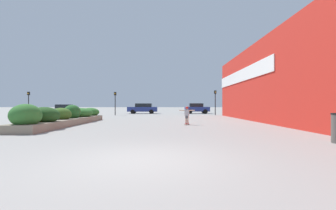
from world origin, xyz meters
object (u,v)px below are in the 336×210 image
Objects in this scene: skateboarder at (186,113)px; traffic_light_far_left at (28,99)px; car_center_left at (196,108)px; car_center_right at (278,109)px; traffic_light_left at (115,99)px; traffic_light_right at (215,98)px; skateboard at (186,124)px; car_rightmost at (142,108)px; car_leftmost at (64,109)px.

traffic_light_far_left is at bearing 159.84° from skateboarder.
car_center_left is 0.84× the size of car_center_right.
traffic_light_right is (13.35, 0.16, 0.13)m from traffic_light_left.
skateboard is at bearing 140.80° from car_center_right.
traffic_light_far_left is at bearing -75.54° from car_center_left.
car_center_right is at bearing 10.81° from traffic_light_left.
traffic_light_left reaches higher than skateboarder.
traffic_light_right is at bearing 87.22° from skateboarder.
car_rightmost is at bearing 120.52° from skateboard.
traffic_light_far_left is (-19.79, 14.51, 1.36)m from skateboarder.
car_center_right is at bearing 88.92° from car_leftmost.
traffic_light_right reaches higher than skateboard.
car_center_left is at bearing 14.46° from traffic_light_far_left.
car_center_left reaches higher than car_leftmost.
traffic_light_far_left reaches higher than car_rightmost.
skateboarder is 15.64m from traffic_light_right.
car_leftmost is 1.25× the size of traffic_light_far_left.
car_leftmost reaches higher than skateboard.
traffic_light_left reaches higher than car_rightmost.
car_leftmost is at bearing 93.79° from car_rightmost.
traffic_light_left reaches higher than car_center_right.
traffic_light_far_left reaches higher than car_center_left.
car_center_left is at bearing 96.97° from skateboarder.
traffic_light_far_left is (-14.50, -6.06, 1.31)m from car_rightmost.
car_leftmost is 20.70m from car_center_left.
traffic_light_left is at bearing -63.06° from car_center_left.
traffic_light_left is (-11.60, -5.89, 1.28)m from car_center_left.
skateboarder is at bearing 41.36° from car_leftmost.
car_center_right is at bearing 22.63° from traffic_light_right.
skateboard is at bearing -60.31° from traffic_light_left.
traffic_light_far_left is (-24.83, -0.22, -0.11)m from traffic_light_right.
traffic_light_left is at bearing 153.29° from car_rightmost.
car_leftmost is 23.05m from traffic_light_right.
car_center_left is at bearing 91.93° from car_leftmost.
car_center_left is 1.24× the size of traffic_light_left.
skateboard is 15.72m from traffic_light_right.
skateboard is 24.63m from traffic_light_far_left.
traffic_light_left is 0.99× the size of traffic_light_far_left.
car_leftmost is at bearing 167.35° from traffic_light_right.
car_rightmost is (12.11, 0.80, 0.09)m from car_leftmost.
car_rightmost is (-5.29, 20.57, 0.77)m from skateboard.
traffic_light_far_left reaches higher than skateboard.
car_leftmost is 1.18× the size of traffic_light_right.
traffic_light_far_left is at bearing -179.70° from traffic_light_left.
traffic_light_left is at bearing 135.79° from skateboarder.
skateboarder is 0.25× the size of car_center_right.
car_rightmost is at bearing 120.52° from skateboarder.
skateboard is 0.21× the size of traffic_light_right.
car_leftmost reaches higher than car_center_right.
car_center_right is 35.74m from traffic_light_far_left.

